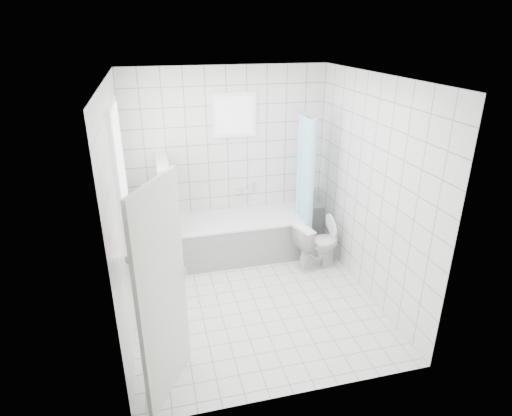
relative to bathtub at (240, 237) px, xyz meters
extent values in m
plane|color=white|center=(-0.08, -1.12, -0.29)|extent=(3.00, 3.00, 0.00)
plane|color=white|center=(-0.08, -1.12, 2.31)|extent=(3.00, 3.00, 0.00)
cube|color=white|center=(-0.08, 0.38, 1.01)|extent=(2.80, 0.02, 2.60)
cube|color=white|center=(-0.08, -2.62, 1.01)|extent=(2.80, 0.02, 2.60)
cube|color=white|center=(-1.48, -1.12, 1.01)|extent=(0.02, 3.00, 2.60)
cube|color=white|center=(1.32, -1.12, 1.01)|extent=(0.02, 3.00, 2.60)
cube|color=white|center=(-1.43, -0.82, 1.31)|extent=(0.01, 0.90, 1.40)
cube|color=white|center=(0.02, 0.33, 1.66)|extent=(0.50, 0.01, 0.50)
cube|color=white|center=(-1.39, -0.82, 0.57)|extent=(0.18, 1.02, 0.08)
cube|color=silver|center=(-1.14, -2.25, 0.71)|extent=(0.42, 0.72, 2.00)
cube|color=white|center=(0.00, 0.00, -0.02)|extent=(1.84, 0.75, 0.55)
cube|color=white|center=(0.00, 0.00, 0.27)|extent=(1.86, 0.77, 0.03)
cube|color=white|center=(-1.00, -0.05, 0.46)|extent=(0.15, 0.85, 1.50)
cube|color=white|center=(1.14, 0.25, -0.02)|extent=(0.40, 0.24, 0.55)
imported|color=white|center=(0.95, -0.56, 0.04)|extent=(0.72, 0.53, 0.66)
cylinder|color=silver|center=(0.87, -0.02, 1.71)|extent=(0.02, 0.80, 0.02)
cube|color=silver|center=(0.10, 0.33, 0.56)|extent=(0.18, 0.06, 0.06)
imported|color=white|center=(-1.38, -0.86, 0.69)|extent=(0.16, 0.16, 0.15)
imported|color=silver|center=(-1.38, -0.71, 0.75)|extent=(0.12, 0.12, 0.29)
imported|color=#FF6392|center=(-1.38, -1.19, 0.75)|extent=(0.15, 0.15, 0.28)
imported|color=pink|center=(-1.38, -0.56, 0.70)|extent=(0.11, 0.11, 0.18)
imported|color=#2DB6CA|center=(-1.38, -0.98, 0.69)|extent=(0.08, 0.08, 0.17)
cylinder|color=red|center=(1.11, 0.27, 0.38)|extent=(0.06, 0.06, 0.24)
cylinder|color=green|center=(1.07, 0.16, 0.36)|extent=(0.06, 0.06, 0.20)
cylinder|color=blue|center=(1.17, 0.26, 0.38)|extent=(0.06, 0.06, 0.24)
camera|label=1|loc=(-1.11, -5.34, 2.76)|focal=30.00mm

